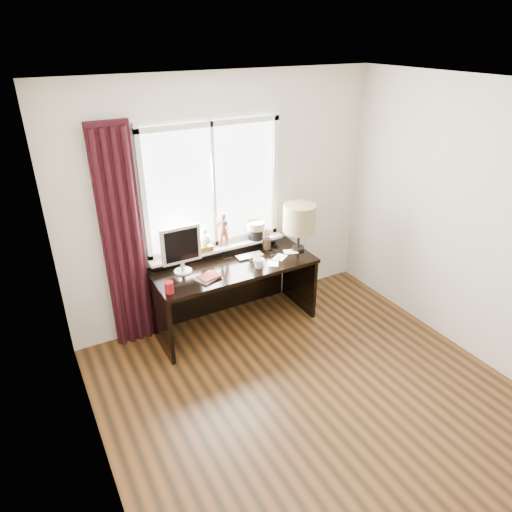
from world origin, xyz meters
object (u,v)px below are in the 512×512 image
red_cup (169,287)px  mug (258,263)px  laptop (250,256)px  monitor (181,247)px  table_lamp (299,219)px  desk (230,281)px

red_cup → mug: bearing=1.7°
laptop → monitor: size_ratio=0.59×
mug → red_cup: size_ratio=1.00×
monitor → table_lamp: table_lamp is taller
red_cup → monitor: 0.47m
desk → table_lamp: 0.99m
mug → table_lamp: (0.59, 0.16, 0.31)m
laptop → table_lamp: 0.66m
mug → monitor: monitor is taller
desk → table_lamp: (0.78, -0.12, 0.61)m
monitor → mug: bearing=-22.4°
desk → monitor: bearing=179.3°
mug → red_cup: 0.96m
mug → table_lamp: 0.69m
mug → monitor: bearing=157.6°
mug → monitor: 0.79m
laptop → mug: (-0.04, -0.26, 0.04)m
desk → table_lamp: bearing=-9.0°
mug → desk: mug is taller
red_cup → desk: bearing=22.0°
red_cup → desk: 0.89m
desk → table_lamp: table_lamp is taller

